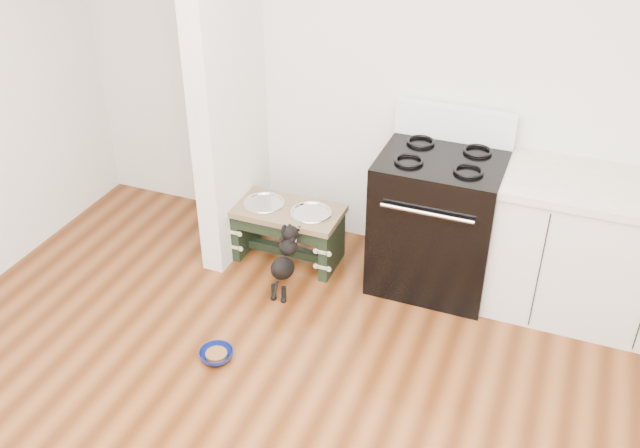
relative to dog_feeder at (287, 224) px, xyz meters
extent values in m
plane|color=silver|center=(0.75, 0.48, 1.06)|extent=(5.00, 0.00, 5.00)
cube|color=silver|center=(-0.43, 0.08, 1.06)|extent=(0.15, 0.80, 2.70)
cube|color=black|center=(1.00, 0.13, 0.17)|extent=(0.76, 0.65, 0.92)
cube|color=black|center=(1.00, -0.18, 0.11)|extent=(0.58, 0.02, 0.50)
cylinder|color=silver|center=(1.00, -0.22, 0.43)|extent=(0.56, 0.02, 0.02)
cube|color=white|center=(1.00, 0.41, 0.74)|extent=(0.76, 0.08, 0.22)
torus|color=black|center=(0.82, -0.01, 0.64)|extent=(0.18, 0.18, 0.02)
torus|color=black|center=(1.18, -0.01, 0.64)|extent=(0.18, 0.18, 0.02)
torus|color=black|center=(0.82, 0.27, 0.64)|extent=(0.18, 0.18, 0.02)
torus|color=black|center=(1.18, 0.27, 0.64)|extent=(0.18, 0.18, 0.02)
cube|color=silver|center=(1.98, 0.16, 0.14)|extent=(1.20, 0.60, 0.86)
cube|color=#BBB1A0|center=(1.98, 0.16, 0.59)|extent=(1.24, 0.64, 0.05)
cube|color=black|center=(1.98, -0.10, -0.24)|extent=(1.20, 0.06, 0.10)
cube|color=black|center=(-0.33, 0.01, -0.11)|extent=(0.06, 0.36, 0.37)
cube|color=black|center=(0.33, 0.01, -0.11)|extent=(0.06, 0.36, 0.37)
cube|color=black|center=(0.00, -0.16, 0.03)|extent=(0.59, 0.03, 0.09)
cube|color=black|center=(0.00, 0.01, -0.23)|extent=(0.59, 0.06, 0.06)
cube|color=brown|center=(0.00, 0.01, 0.10)|extent=(0.74, 0.40, 0.04)
cylinder|color=silver|center=(-0.17, 0.01, 0.10)|extent=(0.25, 0.25, 0.05)
cylinder|color=silver|center=(0.17, 0.01, 0.10)|extent=(0.25, 0.25, 0.05)
torus|color=silver|center=(-0.17, 0.01, 0.12)|extent=(0.29, 0.29, 0.02)
torus|color=silver|center=(0.17, 0.01, 0.12)|extent=(0.29, 0.29, 0.02)
cylinder|color=black|center=(0.10, -0.45, -0.23)|extent=(0.03, 0.03, 0.11)
cylinder|color=black|center=(0.17, -0.45, -0.23)|extent=(0.03, 0.03, 0.11)
sphere|color=black|center=(0.10, -0.46, -0.28)|extent=(0.04, 0.04, 0.04)
sphere|color=black|center=(0.17, -0.46, -0.28)|extent=(0.04, 0.04, 0.04)
ellipsoid|color=black|center=(0.13, -0.38, -0.09)|extent=(0.13, 0.30, 0.27)
sphere|color=black|center=(0.13, -0.28, 0.02)|extent=(0.12, 0.12, 0.12)
sphere|color=black|center=(0.13, -0.25, 0.10)|extent=(0.11, 0.11, 0.11)
sphere|color=black|center=(0.10, -0.18, 0.10)|extent=(0.04, 0.04, 0.04)
sphere|color=black|center=(0.17, -0.18, 0.10)|extent=(0.04, 0.04, 0.04)
cylinder|color=black|center=(0.13, -0.50, -0.17)|extent=(0.02, 0.09, 0.10)
torus|color=#E94471|center=(0.13, -0.26, 0.06)|extent=(0.10, 0.06, 0.09)
imported|color=navy|center=(0.02, -1.10, -0.26)|extent=(0.26, 0.26, 0.06)
cylinder|color=brown|center=(0.02, -1.10, -0.25)|extent=(0.13, 0.13, 0.03)
camera|label=1|loc=(1.72, -3.75, 2.60)|focal=40.00mm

